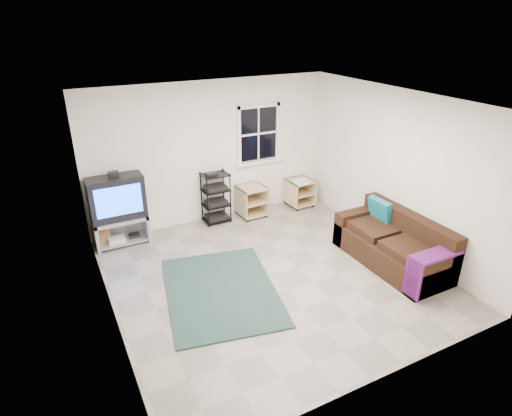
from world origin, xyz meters
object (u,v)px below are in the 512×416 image
av_rack (216,201)px  side_table_left (251,200)px  side_table_right (299,190)px  tv_unit (118,205)px  sofa (394,246)px

av_rack → side_table_left: size_ratio=1.65×
av_rack → side_table_right: size_ratio=1.72×
tv_unit → side_table_right: bearing=-0.3°
sofa → side_table_left: bearing=114.7°
av_rack → sofa: (1.92, -2.65, -0.12)m
side_table_left → sofa: sofa is taller
side_table_left → side_table_right: 1.09m
av_rack → sofa: size_ratio=0.51×
side_table_right → sofa: bearing=-87.5°
side_table_left → side_table_right: bearing=-1.7°
side_table_left → side_table_right: size_ratio=1.04×
tv_unit → av_rack: tv_unit is taller
tv_unit → sofa: tv_unit is taller
tv_unit → side_table_left: size_ratio=2.20×
side_table_left → sofa: size_ratio=0.31×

